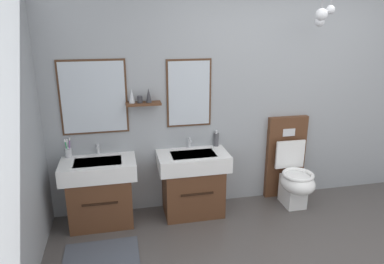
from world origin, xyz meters
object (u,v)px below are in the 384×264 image
at_px(vanity_sink_left, 100,190).
at_px(toilet, 291,172).
at_px(toothbrush_cup, 68,152).
at_px(vanity_sink_right, 193,181).
at_px(soap_dispenser, 216,139).

distance_m(vanity_sink_left, toilet, 2.16).
bearing_deg(vanity_sink_left, toothbrush_cup, 152.29).
distance_m(vanity_sink_right, toilet, 1.17).
xyz_separation_m(vanity_sink_left, vanity_sink_right, (0.99, 0.00, 0.00)).
relative_size(vanity_sink_right, toilet, 0.75).
bearing_deg(toilet, vanity_sink_left, 179.87).
relative_size(vanity_sink_right, toothbrush_cup, 3.63).
xyz_separation_m(vanity_sink_left, toilet, (2.16, -0.00, 0.00)).
bearing_deg(soap_dispenser, toilet, -11.17).
bearing_deg(toilet, vanity_sink_right, 179.76).
bearing_deg(vanity_sink_left, soap_dispenser, 7.31).
bearing_deg(vanity_sink_right, toothbrush_cup, 173.06).
distance_m(toothbrush_cup, soap_dispenser, 1.59).
relative_size(vanity_sink_left, soap_dispenser, 4.13).
relative_size(toilet, toothbrush_cup, 4.80).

